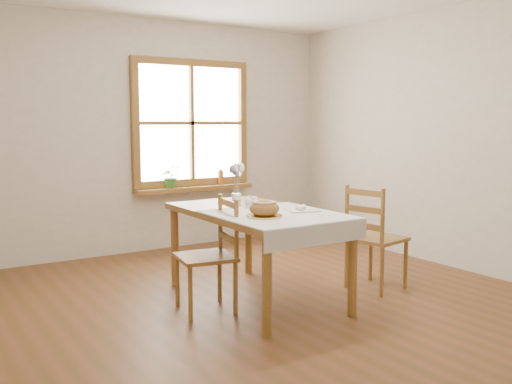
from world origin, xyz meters
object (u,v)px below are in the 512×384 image
bread_plate (264,216)px  dining_table (256,220)px  chair_left (205,255)px  flower_vase (237,200)px  chair_right (377,237)px

bread_plate → dining_table: bearing=66.2°
chair_left → flower_vase: 0.74m
bread_plate → chair_left: bearing=135.7°
bread_plate → flower_vase: size_ratio=2.96×
chair_left → bread_plate: size_ratio=3.38×
chair_left → flower_vase: size_ratio=10.01×
chair_right → bread_plate: chair_right is taller
dining_table → flower_vase: size_ratio=17.98×
chair_left → flower_vase: bearing=136.8°
flower_vase → chair_right: bearing=-32.3°
dining_table → bread_plate: 0.41m
dining_table → chair_left: 0.54m
dining_table → bread_plate: bread_plate is taller
dining_table → flower_vase: 0.38m
chair_right → bread_plate: (-1.23, -0.06, 0.31)m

